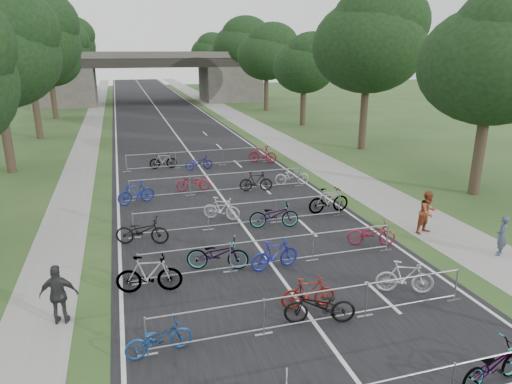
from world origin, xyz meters
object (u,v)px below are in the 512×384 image
Objects in this scene: pedestrian_a at (502,236)px; pedestrian_b at (428,212)px; overpass_bridge at (151,77)px; pedestrian_c at (59,295)px.

pedestrian_b is at bearing -102.09° from pedestrian_a.
pedestrian_b is (7.14, -52.93, -2.62)m from overpass_bridge.
pedestrian_b is 14.20m from pedestrian_c.
overpass_bridge is 16.98× the size of pedestrian_b.
pedestrian_c is at bearing -38.27° from pedestrian_a.
pedestrian_a is 2.93m from pedestrian_b.
overpass_bridge reaches higher than pedestrian_b.
overpass_bridge is 53.47m from pedestrian_b.
pedestrian_b reaches higher than pedestrian_a.
pedestrian_a is at bearing -81.36° from overpass_bridge.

